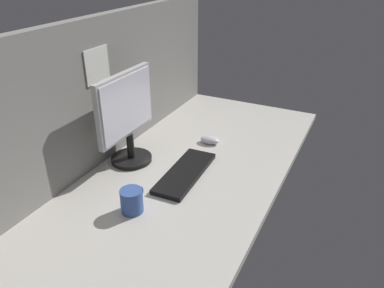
% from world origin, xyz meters
% --- Properties ---
extents(ground_plane, '(1.80, 0.80, 0.03)m').
position_xyz_m(ground_plane, '(0.00, 0.00, -0.01)').
color(ground_plane, beige).
extents(cubicle_wall_back, '(1.80, 0.06, 0.61)m').
position_xyz_m(cubicle_wall_back, '(-0.00, 0.37, 0.30)').
color(cubicle_wall_back, gray).
rests_on(cubicle_wall_back, ground_plane).
extents(monitor, '(0.36, 0.18, 0.40)m').
position_xyz_m(monitor, '(-0.00, 0.25, 0.22)').
color(monitor, black).
rests_on(monitor, ground_plane).
extents(keyboard, '(0.38, 0.15, 0.02)m').
position_xyz_m(keyboard, '(0.00, -0.02, 0.01)').
color(keyboard, black).
rests_on(keyboard, ground_plane).
extents(mouse, '(0.06, 0.10, 0.03)m').
position_xyz_m(mouse, '(0.31, 0.00, 0.02)').
color(mouse, silver).
rests_on(mouse, ground_plane).
extents(mug_ceramic_blue, '(0.11, 0.08, 0.09)m').
position_xyz_m(mug_ceramic_blue, '(-0.30, 0.04, 0.04)').
color(mug_ceramic_blue, '#38569E').
rests_on(mug_ceramic_blue, ground_plane).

